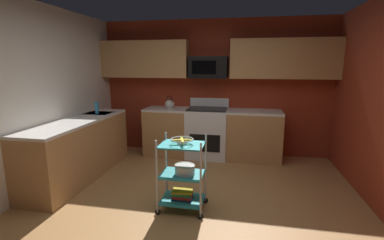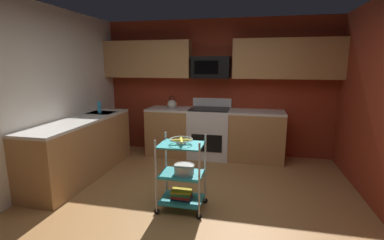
{
  "view_description": "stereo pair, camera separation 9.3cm",
  "coord_description": "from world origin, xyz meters",
  "views": [
    {
      "loc": [
        0.63,
        -3.04,
        1.76
      ],
      "look_at": [
        -0.05,
        0.41,
        1.05
      ],
      "focal_mm": 26.02,
      "sensor_mm": 36.0,
      "label": 1
    },
    {
      "loc": [
        0.72,
        -3.02,
        1.76
      ],
      "look_at": [
        -0.05,
        0.41,
        1.05
      ],
      "focal_mm": 26.02,
      "sensor_mm": 36.0,
      "label": 2
    }
  ],
  "objects": [
    {
      "name": "wall_back",
      "position": [
        0.0,
        2.43,
        1.3
      ],
      "size": [
        4.52,
        0.06,
        2.6
      ],
      "primitive_type": "cube",
      "color": "maroon",
      "rests_on": "ground"
    },
    {
      "name": "upper_cabinets",
      "position": [
        0.02,
        2.23,
        1.85
      ],
      "size": [
        4.4,
        0.33,
        0.7
      ],
      "color": "#B27F4C"
    },
    {
      "name": "oven_range",
      "position": [
        -0.08,
        2.1,
        0.48
      ],
      "size": [
        0.76,
        0.65,
        1.1
      ],
      "color": "white",
      "rests_on": "ground"
    },
    {
      "name": "wall_left",
      "position": [
        -2.23,
        0.0,
        1.3
      ],
      "size": [
        0.06,
        4.8,
        2.6
      ],
      "primitive_type": "cube",
      "color": "silver",
      "rests_on": "ground"
    },
    {
      "name": "mixing_bowl_large",
      "position": [
        -0.06,
        0.04,
        0.52
      ],
      "size": [
        0.25,
        0.25,
        0.11
      ],
      "color": "silver",
      "rests_on": "rolling_cart"
    },
    {
      "name": "dish_soap_bottle",
      "position": [
        -1.88,
        1.27,
        1.02
      ],
      "size": [
        0.06,
        0.06,
        0.2
      ],
      "primitive_type": "cylinder",
      "color": "#2D8CBF",
      "rests_on": "counter_run"
    },
    {
      "name": "fruit_bowl",
      "position": [
        -0.09,
        0.04,
        0.88
      ],
      "size": [
        0.27,
        0.27,
        0.07
      ],
      "color": "silver",
      "rests_on": "rolling_cart"
    },
    {
      "name": "microwave",
      "position": [
        -0.08,
        2.21,
        1.7
      ],
      "size": [
        0.7,
        0.39,
        0.4
      ],
      "color": "black"
    },
    {
      "name": "book_stack",
      "position": [
        -0.09,
        0.04,
        0.19
      ],
      "size": [
        0.26,
        0.19,
        0.12
      ],
      "color": "#1E4C8C",
      "rests_on": "rolling_cart"
    },
    {
      "name": "counter_run",
      "position": [
        -0.88,
        1.46,
        0.46
      ],
      "size": [
        3.49,
        2.77,
        0.92
      ],
      "color": "#B27F4C",
      "rests_on": "ground"
    },
    {
      "name": "floor",
      "position": [
        0.0,
        0.0,
        -0.02
      ],
      "size": [
        4.4,
        4.8,
        0.04
      ],
      "primitive_type": "cube",
      "color": "#A87542",
      "rests_on": "ground"
    },
    {
      "name": "rolling_cart",
      "position": [
        -0.09,
        0.04,
        0.45
      ],
      "size": [
        0.58,
        0.41,
        0.91
      ],
      "color": "silver",
      "rests_on": "ground"
    },
    {
      "name": "kettle",
      "position": [
        -0.82,
        2.1,
        1.0
      ],
      "size": [
        0.21,
        0.18,
        0.26
      ],
      "color": "beige",
      "rests_on": "counter_run"
    }
  ]
}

